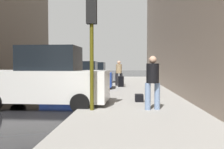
{
  "coord_description": "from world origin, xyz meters",
  "views": [
    {
      "loc": [
        5.6,
        -10.13,
        1.58
      ],
      "look_at": [
        4.7,
        4.96,
        0.99
      ],
      "focal_mm": 40.0,
      "sensor_mm": 36.0,
      "label": 1
    }
  ],
  "objects_px": {
    "rolling_suitcase": "(121,81)",
    "fire_hydrant": "(109,81)",
    "parked_gray_coupe": "(91,74)",
    "pedestrian_in_tan_coat": "(119,72)",
    "parked_white_van": "(46,80)",
    "parked_blue_sedan": "(78,77)",
    "traffic_light": "(92,27)",
    "duffel_bag": "(139,98)",
    "pedestrian_in_jeans": "(153,80)"
  },
  "relations": [
    {
      "from": "rolling_suitcase",
      "to": "fire_hydrant",
      "type": "bearing_deg",
      "value": -171.02
    },
    {
      "from": "traffic_light",
      "to": "duffel_bag",
      "type": "height_order",
      "value": "traffic_light"
    },
    {
      "from": "parked_white_van",
      "to": "duffel_bag",
      "type": "xyz_separation_m",
      "value": [
        3.43,
        0.72,
        -0.74
      ]
    },
    {
      "from": "fire_hydrant",
      "to": "parked_blue_sedan",
      "type": "bearing_deg",
      "value": -147.83
    },
    {
      "from": "pedestrian_in_tan_coat",
      "to": "parked_blue_sedan",
      "type": "bearing_deg",
      "value": -139.6
    },
    {
      "from": "fire_hydrant",
      "to": "pedestrian_in_jeans",
      "type": "relative_size",
      "value": 0.41
    },
    {
      "from": "pedestrian_in_tan_coat",
      "to": "pedestrian_in_jeans",
      "type": "bearing_deg",
      "value": -81.49
    },
    {
      "from": "parked_blue_sedan",
      "to": "parked_gray_coupe",
      "type": "bearing_deg",
      "value": 90.0
    },
    {
      "from": "rolling_suitcase",
      "to": "traffic_light",
      "type": "bearing_deg",
      "value": -94.84
    },
    {
      "from": "parked_blue_sedan",
      "to": "rolling_suitcase",
      "type": "relative_size",
      "value": 4.07
    },
    {
      "from": "parked_white_van",
      "to": "duffel_bag",
      "type": "relative_size",
      "value": 10.56
    },
    {
      "from": "pedestrian_in_tan_coat",
      "to": "parked_gray_coupe",
      "type": "bearing_deg",
      "value": 124.05
    },
    {
      "from": "pedestrian_in_jeans",
      "to": "rolling_suitcase",
      "type": "relative_size",
      "value": 1.64
    },
    {
      "from": "rolling_suitcase",
      "to": "parked_gray_coupe",
      "type": "bearing_deg",
      "value": 120.58
    },
    {
      "from": "parked_blue_sedan",
      "to": "fire_hydrant",
      "type": "distance_m",
      "value": 2.16
    },
    {
      "from": "pedestrian_in_jeans",
      "to": "parked_white_van",
      "type": "bearing_deg",
      "value": 164.84
    },
    {
      "from": "parked_gray_coupe",
      "to": "duffel_bag",
      "type": "relative_size",
      "value": 9.61
    },
    {
      "from": "parked_gray_coupe",
      "to": "rolling_suitcase",
      "type": "bearing_deg",
      "value": -59.42
    },
    {
      "from": "fire_hydrant",
      "to": "pedestrian_in_tan_coat",
      "type": "height_order",
      "value": "pedestrian_in_tan_coat"
    },
    {
      "from": "pedestrian_in_tan_coat",
      "to": "rolling_suitcase",
      "type": "xyz_separation_m",
      "value": [
        0.17,
        -0.79,
        -0.61
      ]
    },
    {
      "from": "parked_gray_coupe",
      "to": "traffic_light",
      "type": "bearing_deg",
      "value": -81.8
    },
    {
      "from": "parked_blue_sedan",
      "to": "pedestrian_in_tan_coat",
      "type": "distance_m",
      "value": 3.17
    },
    {
      "from": "parked_white_van",
      "to": "parked_blue_sedan",
      "type": "relative_size",
      "value": 1.1
    },
    {
      "from": "pedestrian_in_tan_coat",
      "to": "rolling_suitcase",
      "type": "distance_m",
      "value": 1.02
    },
    {
      "from": "parked_blue_sedan",
      "to": "duffel_bag",
      "type": "height_order",
      "value": "parked_blue_sedan"
    },
    {
      "from": "parked_white_van",
      "to": "traffic_light",
      "type": "xyz_separation_m",
      "value": [
        1.85,
        -1.22,
        1.73
      ]
    },
    {
      "from": "parked_gray_coupe",
      "to": "rolling_suitcase",
      "type": "xyz_separation_m",
      "value": [
        2.57,
        -4.36,
        -0.36
      ]
    },
    {
      "from": "rolling_suitcase",
      "to": "pedestrian_in_jeans",
      "type": "bearing_deg",
      "value": -81.82
    },
    {
      "from": "fire_hydrant",
      "to": "pedestrian_in_jeans",
      "type": "bearing_deg",
      "value": -76.51
    },
    {
      "from": "parked_blue_sedan",
      "to": "fire_hydrant",
      "type": "relative_size",
      "value": 6.02
    },
    {
      "from": "parked_white_van",
      "to": "pedestrian_in_tan_coat",
      "type": "relative_size",
      "value": 2.72
    },
    {
      "from": "parked_gray_coupe",
      "to": "parked_blue_sedan",
      "type": "bearing_deg",
      "value": -90.0
    },
    {
      "from": "fire_hydrant",
      "to": "pedestrian_in_tan_coat",
      "type": "relative_size",
      "value": 0.41
    },
    {
      "from": "rolling_suitcase",
      "to": "duffel_bag",
      "type": "relative_size",
      "value": 2.36
    },
    {
      "from": "parked_white_van",
      "to": "parked_gray_coupe",
      "type": "xyz_separation_m",
      "value": [
        0.0,
        11.65,
        -0.18
      ]
    },
    {
      "from": "parked_gray_coupe",
      "to": "pedestrian_in_jeans",
      "type": "distance_m",
      "value": 13.23
    },
    {
      "from": "pedestrian_in_jeans",
      "to": "parked_blue_sedan",
      "type": "bearing_deg",
      "value": 118.09
    },
    {
      "from": "parked_gray_coupe",
      "to": "pedestrian_in_jeans",
      "type": "relative_size",
      "value": 2.47
    },
    {
      "from": "parked_gray_coupe",
      "to": "rolling_suitcase",
      "type": "distance_m",
      "value": 5.07
    },
    {
      "from": "parked_gray_coupe",
      "to": "fire_hydrant",
      "type": "distance_m",
      "value": 4.84
    },
    {
      "from": "pedestrian_in_jeans",
      "to": "rolling_suitcase",
      "type": "xyz_separation_m",
      "value": [
        -1.2,
        8.32,
        -0.61
      ]
    },
    {
      "from": "parked_white_van",
      "to": "rolling_suitcase",
      "type": "relative_size",
      "value": 4.47
    },
    {
      "from": "parked_gray_coupe",
      "to": "rolling_suitcase",
      "type": "height_order",
      "value": "parked_gray_coupe"
    },
    {
      "from": "parked_gray_coupe",
      "to": "pedestrian_in_tan_coat",
      "type": "xyz_separation_m",
      "value": [
        2.41,
        -3.56,
        0.26
      ]
    },
    {
      "from": "parked_white_van",
      "to": "pedestrian_in_tan_coat",
      "type": "xyz_separation_m",
      "value": [
        2.41,
        8.09,
        0.07
      ]
    },
    {
      "from": "traffic_light",
      "to": "parked_white_van",
      "type": "bearing_deg",
      "value": 146.73
    },
    {
      "from": "fire_hydrant",
      "to": "pedestrian_in_tan_coat",
      "type": "xyz_separation_m",
      "value": [
        0.6,
        0.91,
        0.61
      ]
    },
    {
      "from": "parked_gray_coupe",
      "to": "pedestrian_in_jeans",
      "type": "xyz_separation_m",
      "value": [
        3.77,
        -12.68,
        0.26
      ]
    },
    {
      "from": "parked_gray_coupe",
      "to": "duffel_bag",
      "type": "xyz_separation_m",
      "value": [
        3.43,
        -10.94,
        -0.56
      ]
    },
    {
      "from": "parked_white_van",
      "to": "rolling_suitcase",
      "type": "xyz_separation_m",
      "value": [
        2.57,
        7.3,
        -0.54
      ]
    }
  ]
}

